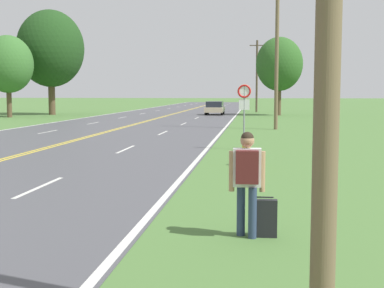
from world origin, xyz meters
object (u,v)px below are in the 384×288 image
at_px(tree_behind_sign, 279,64).
at_px(tree_mid_treeline, 8,64).
at_px(tree_left_verge, 51,49).
at_px(traffic_sign, 244,100).
at_px(car_champagne_hatchback_mid_near, 215,108).
at_px(hitchhiker_person, 247,173).
at_px(fire_hydrant, 246,154).
at_px(suitcase, 265,218).

distance_m(tree_behind_sign, tree_mid_treeline, 26.55).
height_order(tree_left_verge, tree_behind_sign, tree_left_verge).
xyz_separation_m(traffic_sign, car_champagne_hatchback_mid_near, (-3.81, 33.66, -1.31)).
bearing_deg(tree_mid_treeline, hitchhiker_person, -59.70).
height_order(fire_hydrant, tree_mid_treeline, tree_mid_treeline).
height_order(traffic_sign, tree_behind_sign, tree_behind_sign).
distance_m(hitchhiker_person, tree_mid_treeline, 45.82).
xyz_separation_m(tree_left_verge, car_champagne_hatchback_mid_near, (17.06, 1.70, -6.12)).
relative_size(traffic_sign, tree_mid_treeline, 0.36).
bearing_deg(tree_behind_sign, suitcase, -92.62).
relative_size(tree_left_verge, tree_behind_sign, 1.37).
relative_size(suitcase, tree_mid_treeline, 0.09).
height_order(tree_mid_treeline, car_champagne_hatchback_mid_near, tree_mid_treeline).
distance_m(traffic_sign, tree_left_verge, 38.47).
height_order(hitchhiker_person, suitcase, hitchhiker_person).
xyz_separation_m(traffic_sign, tree_mid_treeline, (-22.68, 25.90, 2.91)).
xyz_separation_m(tree_mid_treeline, car_champagne_hatchback_mid_near, (18.87, 7.76, -4.21)).
relative_size(hitchhiker_person, car_champagne_hatchback_mid_near, 0.47).
height_order(tree_behind_sign, tree_mid_treeline, tree_behind_sign).
bearing_deg(traffic_sign, tree_mid_treeline, 131.21).
distance_m(suitcase, tree_behind_sign, 47.14).
relative_size(tree_behind_sign, tree_mid_treeline, 1.04).
height_order(hitchhiker_person, traffic_sign, traffic_sign).
distance_m(tree_mid_treeline, car_champagne_hatchback_mid_near, 20.83).
bearing_deg(tree_behind_sign, car_champagne_hatchback_mid_near, 177.57).
bearing_deg(hitchhiker_person, suitcase, -78.99).
height_order(hitchhiker_person, tree_behind_sign, tree_behind_sign).
distance_m(suitcase, tree_left_verge, 50.69).
xyz_separation_m(hitchhiker_person, tree_left_verge, (-21.23, 45.48, 5.80)).
bearing_deg(tree_mid_treeline, car_champagne_hatchback_mid_near, 22.36).
relative_size(fire_hydrant, car_champagne_hatchback_mid_near, 0.21).
xyz_separation_m(tree_behind_sign, tree_mid_treeline, (-25.47, -7.48, -0.23)).
distance_m(fire_hydrant, tree_behind_sign, 38.62).
xyz_separation_m(hitchhiker_person, car_champagne_hatchback_mid_near, (-4.16, 47.18, -0.31)).
bearing_deg(hitchhiker_person, traffic_sign, 0.27).
height_order(hitchhiker_person, tree_left_verge, tree_left_verge).
relative_size(fire_hydrant, tree_mid_treeline, 0.10).
height_order(tree_behind_sign, car_champagne_hatchback_mid_near, tree_behind_sign).
relative_size(hitchhiker_person, fire_hydrant, 2.23).
bearing_deg(tree_behind_sign, traffic_sign, -94.79).
bearing_deg(tree_behind_sign, hitchhiker_person, -92.98).
distance_m(fire_hydrant, traffic_sign, 5.13).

